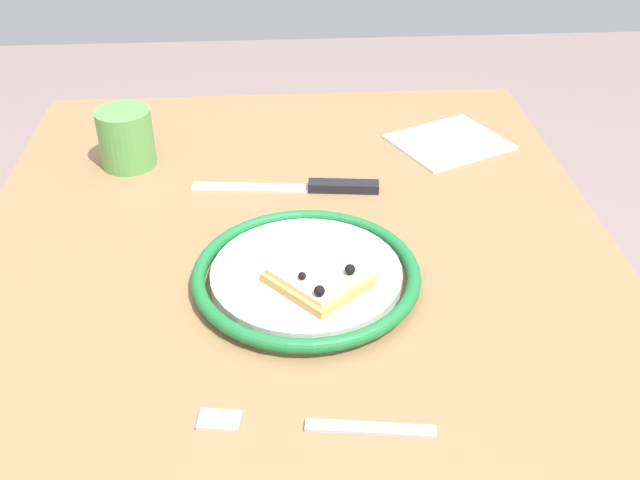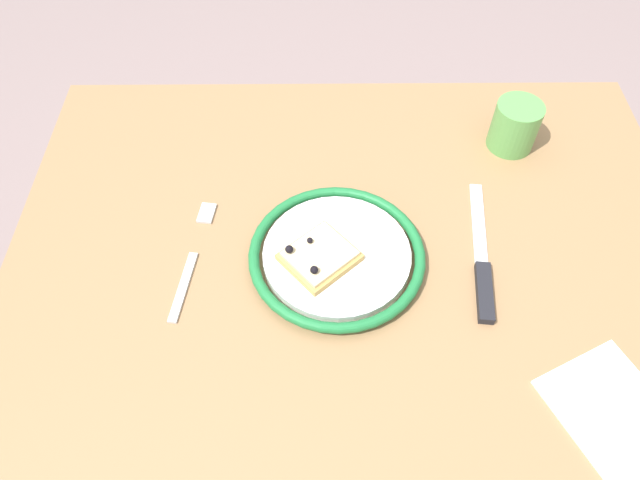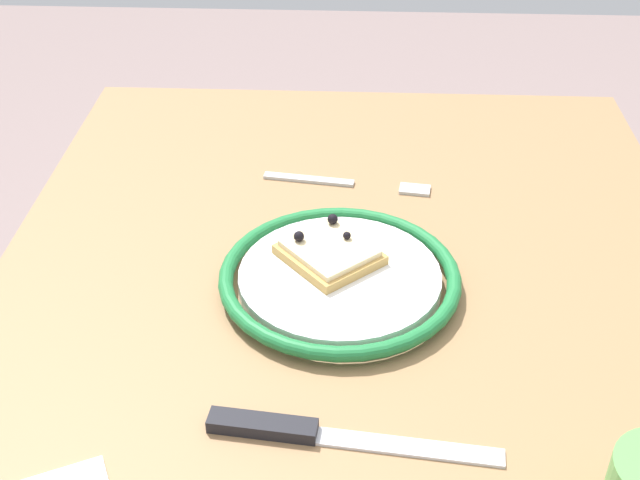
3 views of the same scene
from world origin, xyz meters
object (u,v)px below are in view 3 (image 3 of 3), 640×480
plate (342,278)px  knife (304,432)px  dining_table (350,390)px  fork (350,183)px  pizza_slice_near (331,252)px

plate → knife: bearing=-7.2°
dining_table → fork: fork is taller
plate → fork: size_ratio=1.20×
pizza_slice_near → fork: 0.18m
fork → knife: bearing=-4.3°
plate → pizza_slice_near: (-0.02, -0.01, 0.01)m
dining_table → pizza_slice_near: size_ratio=8.06×
dining_table → pizza_slice_near: bearing=-154.8°
knife → plate: bearing=172.8°
fork → pizza_slice_near: bearing=-5.2°
plate → knife: size_ratio=1.00×
plate → knife: 0.20m
pizza_slice_near → knife: size_ratio=0.50×
knife → fork: 0.40m
pizza_slice_near → knife: bearing=-3.5°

